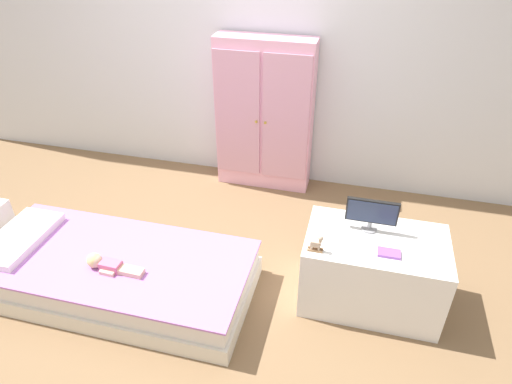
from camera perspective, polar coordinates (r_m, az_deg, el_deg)
name	(u,v)px	position (r m, az deg, el deg)	size (l,w,h in m)	color
ground_plane	(190,279)	(3.30, -8.50, -10.95)	(10.00, 10.00, 0.02)	brown
back_wall	(245,31)	(3.96, -1.38, 19.91)	(6.40, 0.05, 2.70)	silver
bed	(117,273)	(3.23, -17.38, -9.89)	(1.84, 0.84, 0.28)	silver
pillow	(19,237)	(3.52, -28.04, -5.16)	(0.32, 0.60, 0.05)	white
doll	(105,264)	(3.05, -18.83, -8.67)	(0.39, 0.13, 0.10)	#D6668E
wardrobe	(264,116)	(3.97, 1.09, 9.74)	(0.84, 0.28, 1.36)	#EFADCC
tv_stand	(372,271)	(3.03, 14.62, -9.72)	(0.88, 0.54, 0.52)	white
tv_monitor	(372,213)	(2.85, 14.61, -2.60)	(0.32, 0.10, 0.22)	#99999E
rocking_horse_toy	(317,244)	(2.68, 7.81, -6.59)	(0.09, 0.04, 0.11)	#8E6642
book_purple	(389,253)	(2.77, 16.67, -7.51)	(0.13, 0.08, 0.02)	#8E51B2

